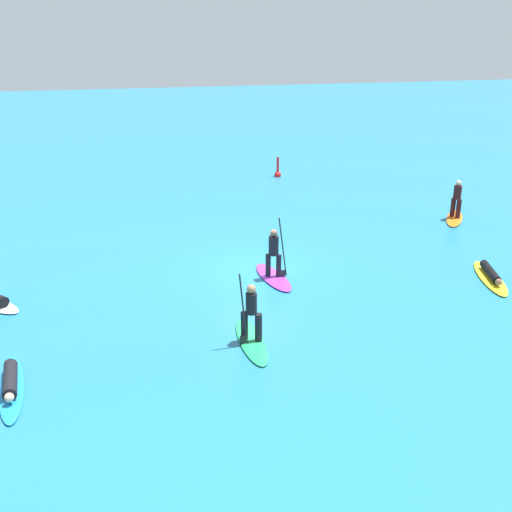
{
  "coord_description": "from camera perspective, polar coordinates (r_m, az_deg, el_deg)",
  "views": [
    {
      "loc": [
        -4.5,
        -20.03,
        8.44
      ],
      "look_at": [
        0.0,
        0.0,
        0.5
      ],
      "focal_mm": 43.92,
      "sensor_mm": 36.0,
      "label": 1
    }
  ],
  "objects": [
    {
      "name": "ground_plane",
      "position": [
        22.2,
        0.0,
        -1.2
      ],
      "size": [
        120.0,
        120.0,
        0.0
      ],
      "primitive_type": "plane",
      "color": "teal",
      "rests_on": "ground"
    },
    {
      "name": "surfer_on_purple_board",
      "position": [
        21.27,
        1.61,
        -0.94
      ],
      "size": [
        1.12,
        2.68,
        2.22
      ],
      "rotation": [
        0.0,
        0.0,
        4.85
      ],
      "color": "purple",
      "rests_on": "ground_plane"
    },
    {
      "name": "surfer_on_orange_board",
      "position": [
        28.87,
        17.71,
        4.08
      ],
      "size": [
        1.95,
        2.53,
        1.76
      ],
      "rotation": [
        0.0,
        0.0,
        4.14
      ],
      "color": "orange",
      "rests_on": "ground_plane"
    },
    {
      "name": "surfer_on_blue_board",
      "position": [
        16.42,
        -21.44,
        -10.81
      ],
      "size": [
        0.92,
        3.16,
        0.43
      ],
      "rotation": [
        0.0,
        0.0,
        4.82
      ],
      "color": "#1E8CD1",
      "rests_on": "ground_plane"
    },
    {
      "name": "surfer_on_yellow_board",
      "position": [
        22.77,
        20.58,
        -1.7
      ],
      "size": [
        1.51,
        3.17,
        0.38
      ],
      "rotation": [
        0.0,
        0.0,
        4.44
      ],
      "color": "yellow",
      "rests_on": "ground_plane"
    },
    {
      "name": "marker_buoy",
      "position": [
        35.1,
        1.99,
        7.58
      ],
      "size": [
        0.38,
        0.38,
        1.19
      ],
      "color": "red",
      "rests_on": "ground_plane"
    },
    {
      "name": "surfer_on_green_board",
      "position": [
        17.2,
        -0.44,
        -6.61
      ],
      "size": [
        0.71,
        2.78,
        2.15
      ],
      "rotation": [
        0.0,
        0.0,
        4.72
      ],
      "color": "#23B266",
      "rests_on": "ground_plane"
    }
  ]
}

